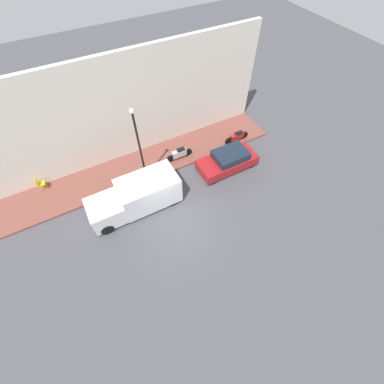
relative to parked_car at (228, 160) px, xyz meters
name	(u,v)px	position (x,y,z in m)	size (l,w,h in m)	color
ground_plane	(180,225)	(-2.50, 4.83, -0.64)	(60.00, 60.00, 0.00)	#47474C
sidewalk	(145,164)	(2.81, 4.83, -0.58)	(2.87, 18.48, 0.13)	brown
building_facade	(127,110)	(4.39, 4.83, 2.79)	(0.30, 18.48, 6.86)	silver
parked_car	(228,160)	(0.00, 0.00, 0.00)	(1.75, 3.93, 1.33)	maroon
delivery_van	(136,197)	(-0.19, 6.44, 0.39)	(1.93, 5.23, 2.02)	silver
motorcycle_red	(237,137)	(1.77, -1.94, -0.10)	(0.30, 1.93, 0.75)	#B21E1E
scooter_silver	(179,154)	(2.16, 2.50, -0.07)	(0.30, 1.89, 0.83)	#B7B7BF
streetlamp	(138,141)	(1.62, 5.19, 2.65)	(0.29, 0.29, 5.24)	black
cafe_chair	(40,183)	(3.86, 11.25, 0.00)	(0.40, 0.40, 0.89)	yellow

